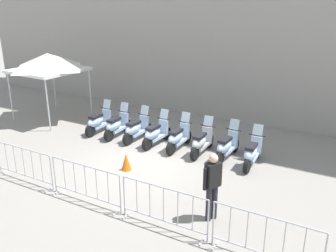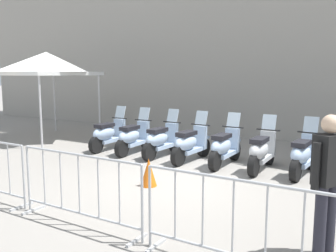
{
  "view_description": "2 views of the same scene",
  "coord_description": "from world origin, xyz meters",
  "px_view_note": "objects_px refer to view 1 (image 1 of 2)",
  "views": [
    {
      "loc": [
        6.5,
        -8.49,
        5.07
      ],
      "look_at": [
        0.23,
        1.3,
        1.01
      ],
      "focal_mm": 38.8,
      "sensor_mm": 36.0,
      "label": 1
    },
    {
      "loc": [
        4.09,
        -6.0,
        2.19
      ],
      "look_at": [
        -0.84,
        1.14,
        0.95
      ],
      "focal_mm": 39.0,
      "sensor_mm": 36.0,
      "label": 2
    }
  ],
  "objects_px": {
    "motorcycle_3": "(156,134)",
    "motorcycle_5": "(201,142)",
    "motorcycle_2": "(136,129)",
    "officer_near_row_end": "(212,183)",
    "barrier_segment_3": "(164,208)",
    "canopy_tent": "(48,63)",
    "barrier_segment_4": "(265,239)",
    "barrier_segment_1": "(24,165)",
    "motorcycle_1": "(117,126)",
    "motorcycle_6": "(227,146)",
    "traffic_cone": "(126,162)",
    "motorcycle_0": "(99,122)",
    "motorcycle_4": "(178,137)",
    "motorcycle_7": "(252,153)",
    "barrier_segment_2": "(86,184)"
  },
  "relations": [
    {
      "from": "motorcycle_3",
      "to": "motorcycle_5",
      "type": "relative_size",
      "value": 1.0
    },
    {
      "from": "motorcycle_2",
      "to": "officer_near_row_end",
      "type": "relative_size",
      "value": 1.0
    },
    {
      "from": "barrier_segment_3",
      "to": "canopy_tent",
      "type": "bearing_deg",
      "value": 154.06
    },
    {
      "from": "barrier_segment_4",
      "to": "officer_near_row_end",
      "type": "height_order",
      "value": "officer_near_row_end"
    },
    {
      "from": "motorcycle_3",
      "to": "barrier_segment_1",
      "type": "xyz_separation_m",
      "value": [
        -1.66,
        -4.37,
        0.07
      ]
    },
    {
      "from": "motorcycle_1",
      "to": "barrier_segment_4",
      "type": "bearing_deg",
      "value": -28.52
    },
    {
      "from": "motorcycle_6",
      "to": "barrier_segment_4",
      "type": "xyz_separation_m",
      "value": [
        2.71,
        -4.26,
        0.07
      ]
    },
    {
      "from": "motorcycle_1",
      "to": "barrier_segment_4",
      "type": "relative_size",
      "value": 0.76
    },
    {
      "from": "motorcycle_2",
      "to": "motorcycle_5",
      "type": "distance_m",
      "value": 2.69
    },
    {
      "from": "traffic_cone",
      "to": "motorcycle_0",
      "type": "bearing_deg",
      "value": 145.93
    },
    {
      "from": "motorcycle_3",
      "to": "motorcycle_4",
      "type": "bearing_deg",
      "value": 6.55
    },
    {
      "from": "motorcycle_7",
      "to": "officer_near_row_end",
      "type": "bearing_deg",
      "value": -85.95
    },
    {
      "from": "motorcycle_6",
      "to": "barrier_segment_2",
      "type": "xyz_separation_m",
      "value": [
        -1.98,
        -4.52,
        0.07
      ]
    },
    {
      "from": "motorcycle_0",
      "to": "motorcycle_1",
      "type": "distance_m",
      "value": 0.9
    },
    {
      "from": "motorcycle_5",
      "to": "barrier_segment_3",
      "type": "xyz_separation_m",
      "value": [
        1.25,
        -4.26,
        0.07
      ]
    },
    {
      "from": "officer_near_row_end",
      "to": "motorcycle_0",
      "type": "bearing_deg",
      "value": 154.66
    },
    {
      "from": "motorcycle_5",
      "to": "canopy_tent",
      "type": "distance_m",
      "value": 7.74
    },
    {
      "from": "canopy_tent",
      "to": "barrier_segment_4",
      "type": "bearing_deg",
      "value": -20.37
    },
    {
      "from": "motorcycle_2",
      "to": "motorcycle_6",
      "type": "height_order",
      "value": "same"
    },
    {
      "from": "motorcycle_0",
      "to": "motorcycle_3",
      "type": "bearing_deg",
      "value": 2.47
    },
    {
      "from": "motorcycle_5",
      "to": "motorcycle_7",
      "type": "distance_m",
      "value": 1.79
    },
    {
      "from": "barrier_segment_4",
      "to": "canopy_tent",
      "type": "bearing_deg",
      "value": 159.63
    },
    {
      "from": "barrier_segment_2",
      "to": "barrier_segment_3",
      "type": "xyz_separation_m",
      "value": [
        2.35,
        0.13,
        0.0
      ]
    },
    {
      "from": "motorcycle_3",
      "to": "barrier_segment_2",
      "type": "bearing_deg",
      "value": -80.73
    },
    {
      "from": "motorcycle_7",
      "to": "motorcycle_4",
      "type": "bearing_deg",
      "value": -177.78
    },
    {
      "from": "motorcycle_1",
      "to": "traffic_cone",
      "type": "bearing_deg",
      "value": -44.31
    },
    {
      "from": "barrier_segment_2",
      "to": "motorcycle_5",
      "type": "bearing_deg",
      "value": 75.99
    },
    {
      "from": "motorcycle_2",
      "to": "barrier_segment_2",
      "type": "distance_m",
      "value": 4.54
    },
    {
      "from": "motorcycle_4",
      "to": "barrier_segment_3",
      "type": "xyz_separation_m",
      "value": [
        2.14,
        -4.21,
        0.07
      ]
    },
    {
      "from": "motorcycle_7",
      "to": "barrier_segment_2",
      "type": "height_order",
      "value": "motorcycle_7"
    },
    {
      "from": "motorcycle_1",
      "to": "motorcycle_7",
      "type": "distance_m",
      "value": 5.37
    },
    {
      "from": "motorcycle_2",
      "to": "motorcycle_6",
      "type": "distance_m",
      "value": 3.58
    },
    {
      "from": "motorcycle_2",
      "to": "motorcycle_4",
      "type": "relative_size",
      "value": 1.0
    },
    {
      "from": "motorcycle_2",
      "to": "motorcycle_7",
      "type": "relative_size",
      "value": 1.0
    },
    {
      "from": "motorcycle_6",
      "to": "officer_near_row_end",
      "type": "height_order",
      "value": "officer_near_row_end"
    },
    {
      "from": "motorcycle_6",
      "to": "canopy_tent",
      "type": "xyz_separation_m",
      "value": [
        -8.35,
        -0.15,
        2.06
      ]
    },
    {
      "from": "officer_near_row_end",
      "to": "barrier_segment_3",
      "type": "bearing_deg",
      "value": -130.64
    },
    {
      "from": "motorcycle_4",
      "to": "barrier_segment_2",
      "type": "bearing_deg",
      "value": -92.68
    },
    {
      "from": "motorcycle_2",
      "to": "motorcycle_3",
      "type": "xyz_separation_m",
      "value": [
        0.9,
        -0.01,
        0.0
      ]
    },
    {
      "from": "canopy_tent",
      "to": "traffic_cone",
      "type": "bearing_deg",
      "value": -20.93
    },
    {
      "from": "motorcycle_7",
      "to": "barrier_segment_2",
      "type": "bearing_deg",
      "value": -123.03
    },
    {
      "from": "barrier_segment_2",
      "to": "officer_near_row_end",
      "type": "bearing_deg",
      "value": 18.45
    },
    {
      "from": "officer_near_row_end",
      "to": "motorcycle_2",
      "type": "bearing_deg",
      "value": 145.79
    },
    {
      "from": "motorcycle_3",
      "to": "barrier_segment_3",
      "type": "xyz_separation_m",
      "value": [
        3.04,
        -4.1,
        0.07
      ]
    },
    {
      "from": "motorcycle_5",
      "to": "barrier_segment_2",
      "type": "bearing_deg",
      "value": -104.01
    },
    {
      "from": "motorcycle_1",
      "to": "barrier_segment_1",
      "type": "height_order",
      "value": "motorcycle_1"
    },
    {
      "from": "motorcycle_6",
      "to": "motorcycle_7",
      "type": "height_order",
      "value": "same"
    },
    {
      "from": "motorcycle_6",
      "to": "motorcycle_7",
      "type": "relative_size",
      "value": 1.0
    },
    {
      "from": "barrier_segment_3",
      "to": "barrier_segment_4",
      "type": "xyz_separation_m",
      "value": [
        2.35,
        0.13,
        0.0
      ]
    },
    {
      "from": "motorcycle_6",
      "to": "barrier_segment_4",
      "type": "bearing_deg",
      "value": -57.47
    }
  ]
}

